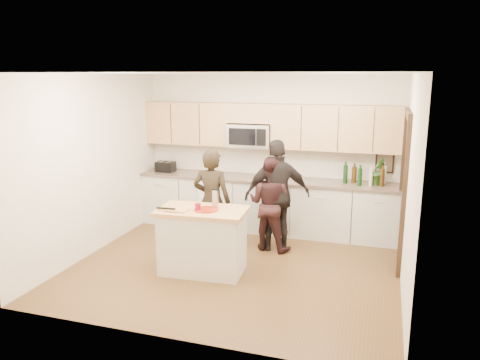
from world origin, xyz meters
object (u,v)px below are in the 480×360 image
(woman_right, at_px, (277,195))
(island, at_px, (203,240))
(toaster, at_px, (166,167))
(woman_left, at_px, (212,201))
(woman_center, at_px, (270,203))

(woman_right, bearing_deg, island, 30.91)
(island, height_order, toaster, toaster)
(island, bearing_deg, woman_right, 52.21)
(woman_left, distance_m, woman_right, 1.01)
(woman_center, height_order, woman_right, woman_right)
(woman_left, xyz_separation_m, woman_center, (0.81, 0.40, -0.07))
(island, relative_size, woman_center, 0.85)
(toaster, distance_m, woman_left, 1.87)
(island, xyz_separation_m, woman_right, (0.78, 1.16, 0.41))
(woman_left, bearing_deg, woman_center, -154.57)
(woman_center, xyz_separation_m, woman_right, (0.11, 0.03, 0.13))
(toaster, xyz_separation_m, woman_right, (2.29, -0.82, -0.17))
(toaster, bearing_deg, woman_right, -19.57)
(toaster, distance_m, woman_center, 2.36)
(island, xyz_separation_m, woman_center, (0.67, 1.14, 0.28))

